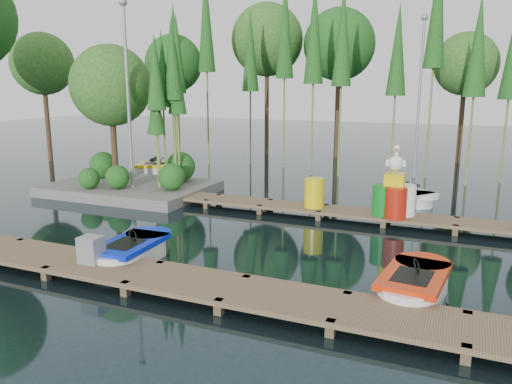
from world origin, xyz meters
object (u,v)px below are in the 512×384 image
at_px(boat_red, 414,286).
at_px(utility_cabinet, 91,250).
at_px(boat_blue, 132,252).
at_px(yellow_barrel, 314,193).
at_px(drum_cluster, 395,196).
at_px(island, 125,112).
at_px(boat_yellow_far, 161,170).

height_order(boat_red, utility_cabinet, utility_cabinet).
height_order(boat_blue, yellow_barrel, yellow_barrel).
distance_m(yellow_barrel, drum_cluster, 2.58).
relative_size(boat_red, drum_cluster, 1.23).
distance_m(island, boat_yellow_far, 4.60).
relative_size(island, boat_yellow_far, 2.20).
bearing_deg(drum_cluster, boat_blue, -133.10).
bearing_deg(boat_red, boat_blue, -169.25).
bearing_deg(utility_cabinet, boat_yellow_far, 116.70).
distance_m(boat_yellow_far, drum_cluster, 12.21).
xyz_separation_m(utility_cabinet, yellow_barrel, (3.11, 7.00, 0.17)).
bearing_deg(boat_blue, boat_yellow_far, 117.93).
bearing_deg(island, boat_blue, -52.37).
bearing_deg(boat_yellow_far, drum_cluster, -24.47).
bearing_deg(boat_red, boat_yellow_far, 148.27).
distance_m(boat_blue, boat_red, 6.58).
bearing_deg(utility_cabinet, yellow_barrel, 66.07).
bearing_deg(island, utility_cabinet, -57.79).
height_order(island, yellow_barrel, island).
height_order(boat_red, drum_cluster, drum_cluster).
relative_size(yellow_barrel, drum_cluster, 0.44).
height_order(utility_cabinet, drum_cluster, drum_cluster).
relative_size(island, drum_cluster, 3.11).
relative_size(boat_blue, yellow_barrel, 2.69).
bearing_deg(drum_cluster, boat_yellow_far, 158.62).
xyz_separation_m(boat_red, boat_yellow_far, (-12.51, 9.67, 0.05)).
distance_m(island, boat_blue, 8.98).
distance_m(boat_blue, drum_cluster, 7.94).
bearing_deg(boat_red, yellow_barrel, 130.66).
bearing_deg(boat_red, utility_cabinet, -160.71).
height_order(boat_red, yellow_barrel, yellow_barrel).
distance_m(island, boat_red, 13.58).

